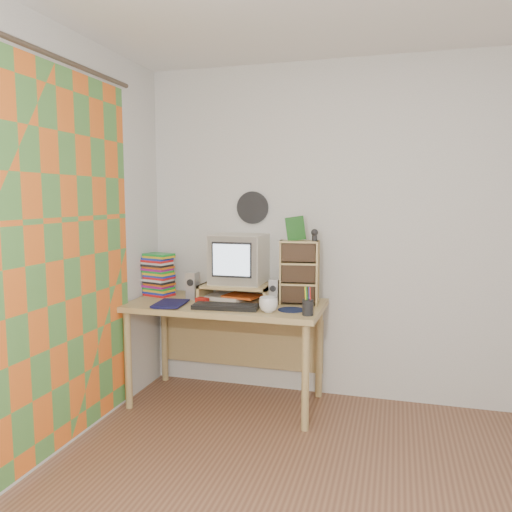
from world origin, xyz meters
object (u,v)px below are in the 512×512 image
Objects in this scene: keyboard at (226,307)px; mug at (268,305)px; desk at (229,319)px; crt_monitor at (238,259)px; diary at (157,301)px; dvd_stack at (158,277)px; cd_rack at (299,272)px.

mug is (0.31, -0.02, 0.04)m from keyboard.
desk is 3.65× the size of crt_monitor.
mug is 0.52× the size of diary.
keyboard is 0.74m from dvd_stack.
crt_monitor is 0.66m from dvd_stack.
crt_monitor is 3.00× the size of mug.
crt_monitor is at bearing 63.83° from desk.
cd_rack is (0.47, -0.04, -0.07)m from crt_monitor.
desk is at bearing -116.26° from crt_monitor.
crt_monitor is at bearing 30.27° from diary.
dvd_stack is at bearing 150.26° from keyboard.
crt_monitor is 0.84× the size of cd_rack.
desk is 10.95× the size of mug.
diary reaches higher than keyboard.
cd_rack is at bearing -4.93° from crt_monitor.
diary is (-0.45, -0.27, 0.16)m from desk.
crt_monitor reaches higher than mug.
dvd_stack is at bearing -177.03° from crt_monitor.
cd_rack reaches higher than diary.
dvd_stack is 0.65× the size of cd_rack.
diary is at bearing -144.25° from crt_monitor.
keyboard is 1.84× the size of diary.
diary is (-0.49, -0.35, -0.28)m from crt_monitor.
mug is at bearing -3.32° from dvd_stack.
cd_rack is 1.03m from diary.
cd_rack is 1.85× the size of diary.
cd_rack is 3.55× the size of mug.
keyboard is 0.51m from diary.
mug is 0.82m from diary.
desk is 4.74× the size of dvd_stack.
mug is (0.97, -0.32, -0.10)m from dvd_stack.
crt_monitor reaches higher than desk.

